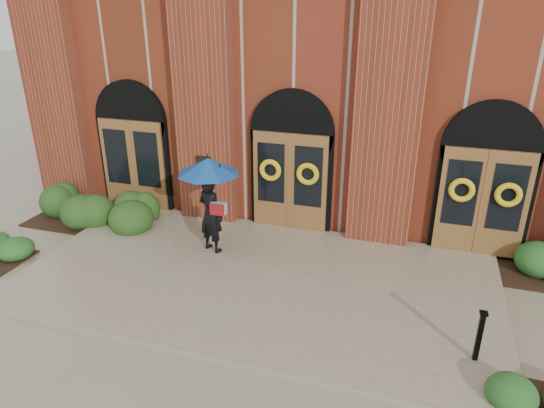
% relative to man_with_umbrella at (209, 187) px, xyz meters
% --- Properties ---
extents(ground, '(90.00, 90.00, 0.00)m').
position_rel_man_with_umbrella_xyz_m(ground, '(1.39, -0.95, -1.74)').
color(ground, gray).
rests_on(ground, ground).
extents(landing, '(10.00, 5.30, 0.15)m').
position_rel_man_with_umbrella_xyz_m(landing, '(1.39, -0.80, -1.66)').
color(landing, tan).
rests_on(landing, ground).
extents(church_building, '(16.20, 12.53, 7.00)m').
position_rel_man_with_umbrella_xyz_m(church_building, '(1.39, 7.83, 1.76)').
color(church_building, maroon).
rests_on(church_building, ground).
extents(man_with_umbrella, '(1.82, 1.82, 2.27)m').
position_rel_man_with_umbrella_xyz_m(man_with_umbrella, '(0.00, 0.00, 0.00)').
color(man_with_umbrella, black).
rests_on(man_with_umbrella, landing).
extents(metal_post, '(0.13, 0.13, 0.93)m').
position_rel_man_with_umbrella_xyz_m(metal_post, '(5.69, -2.17, -1.10)').
color(metal_post, black).
rests_on(metal_post, landing).
extents(hedge_wall_left, '(3.33, 1.33, 0.85)m').
position_rel_man_with_umbrella_xyz_m(hedge_wall_left, '(-3.81, 0.64, -1.31)').
color(hedge_wall_left, '#234517').
rests_on(hedge_wall_left, ground).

